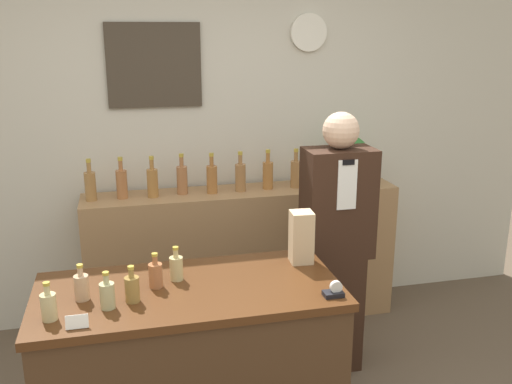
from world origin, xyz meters
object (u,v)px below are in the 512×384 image
at_px(shopkeeper, 336,246).
at_px(paper_bag, 301,237).
at_px(tape_dispenser, 334,291).
at_px(potted_plant, 350,158).

bearing_deg(shopkeeper, paper_bag, -131.45).
xyz_separation_m(shopkeeper, paper_bag, (-0.36, -0.40, 0.24)).
bearing_deg(paper_bag, shopkeeper, 48.55).
distance_m(shopkeeper, tape_dispenser, 0.89).
relative_size(potted_plant, paper_bag, 1.27).
distance_m(potted_plant, paper_bag, 1.37).
xyz_separation_m(potted_plant, paper_bag, (-0.74, -1.15, -0.13)).
bearing_deg(tape_dispenser, potted_plant, 65.38).
height_order(potted_plant, paper_bag, potted_plant).
xyz_separation_m(potted_plant, tape_dispenser, (-0.72, -1.56, -0.24)).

